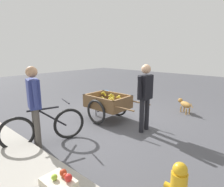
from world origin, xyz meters
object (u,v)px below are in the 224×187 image
cyclist_person (34,100)px  plastic_bucket (105,94)px  apple_crate (59,186)px  bicycle (45,127)px  dog (185,104)px  fruit_cart (108,104)px  vendor_person (145,92)px

cyclist_person → plastic_bucket: 4.29m
apple_crate → bicycle: bearing=-23.7°
dog → plastic_bucket: 3.17m
cyclist_person → dog: 4.26m
dog → apple_crate: (-0.09, 4.45, -0.15)m
fruit_cart → plastic_bucket: 2.57m
vendor_person → bicycle: size_ratio=0.97×
plastic_bucket → dog: bearing=-177.1°
plastic_bucket → cyclist_person: bearing=115.1°
plastic_bucket → apple_crate: (-3.25, 4.29, -0.02)m
fruit_cart → bicycle: (-0.02, 1.87, -0.08)m
cyclist_person → apple_crate: (-1.47, 0.48, -0.81)m
vendor_person → plastic_bucket: size_ratio=5.21×
fruit_cart → cyclist_person: (0.03, 2.01, 0.50)m
dog → bicycle: bearing=70.9°
bicycle → vendor_person: bearing=-121.3°
bicycle → dog: 4.06m
vendor_person → apple_crate: 2.63m
vendor_person → bicycle: 2.26m
vendor_person → apple_crate: size_ratio=3.53×
vendor_person → fruit_cart: bearing=-0.0°
dog → plastic_bucket: (3.16, 0.16, -0.13)m
fruit_cart → vendor_person: size_ratio=1.06×
fruit_cart → vendor_person: bearing=180.0°
fruit_cart → apple_crate: fruit_cart is taller
cyclist_person → plastic_bucket: (1.78, -3.81, -0.79)m
bicycle → cyclist_person: 0.60m
cyclist_person → plastic_bucket: bearing=-64.9°
vendor_person → dog: 2.08m
bicycle → dog: bearing=-109.1°
bicycle → cyclist_person: cyclist_person is taller
cyclist_person → fruit_cart: bearing=-90.8°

